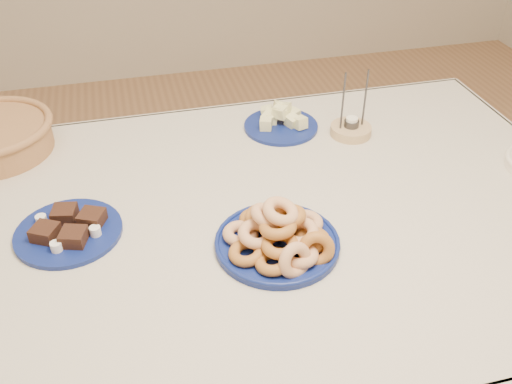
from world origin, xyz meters
TOP-DOWN VIEW (x-y plane):
  - dining_table at (0.00, 0.00)m, footprint 1.71×1.11m
  - donut_platter at (0.03, -0.13)m, footprint 0.33×0.33m
  - melon_plate at (0.18, 0.38)m, footprint 0.26×0.26m
  - brownie_plate at (-0.41, 0.03)m, footprint 0.30×0.30m
  - candle_holder at (0.36, 0.29)m, footprint 0.12×0.12m

SIDE VIEW (x-z plane):
  - dining_table at x=0.00m, z-range 0.27..1.02m
  - brownie_plate at x=-0.41m, z-range 0.74..0.78m
  - candle_holder at x=0.36m, z-range 0.67..0.87m
  - melon_plate at x=0.18m, z-range 0.73..0.81m
  - donut_platter at x=0.03m, z-range 0.72..0.84m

